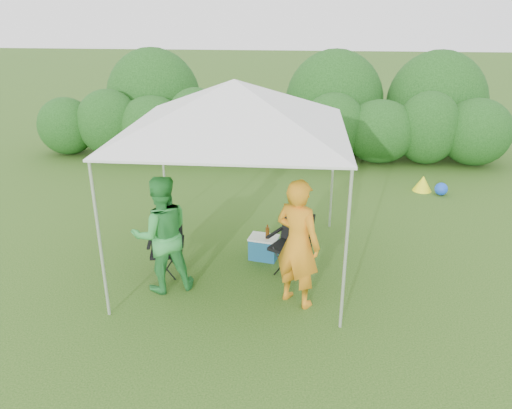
# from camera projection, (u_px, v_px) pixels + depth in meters

# --- Properties ---
(ground) EXTENTS (70.00, 70.00, 0.00)m
(ground) POSITION_uv_depth(u_px,v_px,m) (233.00, 280.00, 7.34)
(ground) COLOR #3A5F1E
(hedge) EXTENTS (11.96, 1.53, 1.80)m
(hedge) POSITION_uv_depth(u_px,v_px,m) (270.00, 128.00, 12.53)
(hedge) COLOR #20541A
(hedge) RESTS_ON ground
(canopy) EXTENTS (3.10, 3.10, 2.83)m
(canopy) POSITION_uv_depth(u_px,v_px,m) (234.00, 106.00, 6.86)
(canopy) COLOR silver
(canopy) RESTS_ON ground
(chair_right) EXTENTS (0.71, 0.69, 0.92)m
(chair_right) POSITION_uv_depth(u_px,v_px,m) (293.00, 239.00, 7.44)
(chair_right) COLOR black
(chair_right) RESTS_ON ground
(chair_left) EXTENTS (0.58, 0.55, 0.84)m
(chair_left) POSITION_uv_depth(u_px,v_px,m) (167.00, 243.00, 7.41)
(chair_left) COLOR black
(chair_left) RESTS_ON ground
(man) EXTENTS (0.77, 0.71, 1.77)m
(man) POSITION_uv_depth(u_px,v_px,m) (298.00, 243.00, 6.48)
(man) COLOR orange
(man) RESTS_ON ground
(woman) EXTENTS (1.01, 0.91, 1.69)m
(woman) POSITION_uv_depth(u_px,v_px,m) (162.00, 234.00, 6.83)
(woman) COLOR green
(woman) RESTS_ON ground
(cooler) EXTENTS (0.50, 0.40, 0.37)m
(cooler) POSITION_uv_depth(u_px,v_px,m) (264.00, 247.00, 7.89)
(cooler) COLOR #1B547F
(cooler) RESTS_ON ground
(bottle) EXTENTS (0.06, 0.06, 0.23)m
(bottle) POSITION_uv_depth(u_px,v_px,m) (267.00, 231.00, 7.73)
(bottle) COLOR #592D0C
(bottle) RESTS_ON cooler
(lawn_toy) EXTENTS (0.67, 0.56, 0.33)m
(lawn_toy) POSITION_uv_depth(u_px,v_px,m) (427.00, 185.00, 10.62)
(lawn_toy) COLOR #FCFB1A
(lawn_toy) RESTS_ON ground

